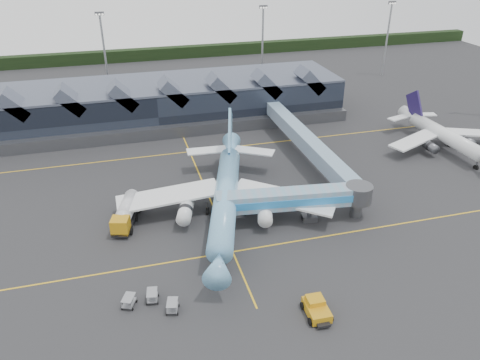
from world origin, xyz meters
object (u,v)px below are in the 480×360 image
object	(u,v)px
jet_bridge	(304,199)
fuel_truck	(126,211)
main_airliner	(226,193)
pushback_tug	(317,308)
regional_jet	(442,134)

from	to	relation	value
jet_bridge	fuel_truck	world-z (taller)	jet_bridge
main_airliner	jet_bridge	size ratio (longest dim) A/B	1.63
pushback_tug	fuel_truck	bearing A→B (deg)	129.95
fuel_truck	jet_bridge	bearing A→B (deg)	1.45
regional_jet	main_airliner	bearing A→B (deg)	-167.51
main_airliner	regional_jet	bearing A→B (deg)	31.85
fuel_truck	pushback_tug	xyz separation A→B (m)	(20.86, -26.97, -1.06)
regional_jet	fuel_truck	world-z (taller)	regional_jet
main_airliner	pushback_tug	world-z (taller)	main_airliner
fuel_truck	pushback_tug	bearing A→B (deg)	-36.18
main_airliner	pushback_tug	bearing A→B (deg)	-61.82
main_airliner	pushback_tug	size ratio (longest dim) A/B	8.60
jet_bridge	fuel_truck	bearing A→B (deg)	172.56
regional_jet	pushback_tug	bearing A→B (deg)	-142.05
main_airliner	pushback_tug	xyz separation A→B (m)	(5.00, -25.20, -3.01)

